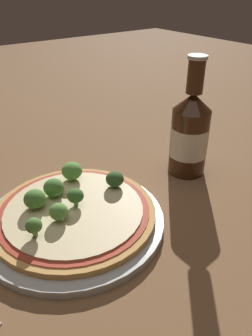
% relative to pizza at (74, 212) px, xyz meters
% --- Properties ---
extents(ground_plane, '(3.00, 3.00, 0.00)m').
position_rel_pizza_xyz_m(ground_plane, '(-0.01, 0.01, -0.02)').
color(ground_plane, brown).
extents(plate, '(0.27, 0.27, 0.01)m').
position_rel_pizza_xyz_m(plate, '(-0.00, -0.00, -0.01)').
color(plate, '#B2B7B2').
rests_on(plate, ground_plane).
extents(pizza, '(0.25, 0.25, 0.01)m').
position_rel_pizza_xyz_m(pizza, '(0.00, 0.00, 0.00)').
color(pizza, tan).
rests_on(pizza, plate).
extents(broccoli_floret_0, '(0.03, 0.03, 0.03)m').
position_rel_pizza_xyz_m(broccoli_floret_0, '(0.01, 0.01, 0.02)').
color(broccoli_floret_0, '#7A9E5B').
rests_on(broccoli_floret_0, pizza).
extents(broccoli_floret_1, '(0.02, 0.02, 0.03)m').
position_rel_pizza_xyz_m(broccoli_floret_1, '(-0.07, -0.02, 0.02)').
color(broccoli_floret_1, '#7A9E5B').
rests_on(broccoli_floret_1, pizza).
extents(broccoli_floret_2, '(0.03, 0.03, 0.03)m').
position_rel_pizza_xyz_m(broccoli_floret_2, '(-0.04, 0.04, 0.02)').
color(broccoli_floret_2, '#7A9E5B').
rests_on(broccoli_floret_2, pizza).
extents(broccoli_floret_3, '(0.03, 0.03, 0.03)m').
position_rel_pizza_xyz_m(broccoli_floret_3, '(0.04, 0.07, 0.02)').
color(broccoli_floret_3, '#7A9E5B').
rests_on(broccoli_floret_3, pizza).
extents(broccoli_floret_4, '(0.03, 0.03, 0.03)m').
position_rel_pizza_xyz_m(broccoli_floret_4, '(-0.03, -0.01, 0.02)').
color(broccoli_floret_4, '#7A9E5B').
rests_on(broccoli_floret_4, pizza).
extents(broccoli_floret_5, '(0.03, 0.03, 0.03)m').
position_rel_pizza_xyz_m(broccoli_floret_5, '(0.08, 0.01, 0.02)').
color(broccoli_floret_5, '#7A9E5B').
rests_on(broccoli_floret_5, pizza).
extents(broccoli_floret_6, '(0.03, 0.03, 0.03)m').
position_rel_pizza_xyz_m(broccoli_floret_6, '(-0.01, 0.05, 0.02)').
color(broccoli_floret_6, '#7A9E5B').
rests_on(broccoli_floret_6, pizza).
extents(beer_bottle, '(0.07, 0.07, 0.22)m').
position_rel_pizza_xyz_m(beer_bottle, '(0.25, 0.00, 0.06)').
color(beer_bottle, '#381E0F').
rests_on(beer_bottle, ground_plane).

